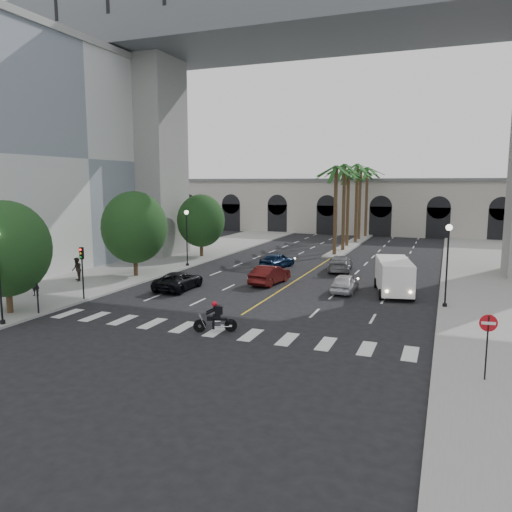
{
  "coord_description": "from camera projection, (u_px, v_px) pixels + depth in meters",
  "views": [
    {
      "loc": [
        11.32,
        -24.89,
        7.9
      ],
      "look_at": [
        -0.61,
        6.0,
        3.01
      ],
      "focal_mm": 35.0,
      "sensor_mm": 36.0,
      "label": 1
    }
  ],
  "objects": [
    {
      "name": "building_left",
      "position": [
        20.0,
        157.0,
        47.34
      ],
      "size": [
        16.5,
        32.5,
        20.6
      ],
      "color": "silver",
      "rests_on": "ground"
    },
    {
      "name": "street_tree_near",
      "position": [
        6.0,
        249.0,
        29.43
      ],
      "size": [
        5.2,
        5.2,
        6.89
      ],
      "color": "#382616",
      "rests_on": "ground"
    },
    {
      "name": "median",
      "position": [
        351.0,
        245.0,
        63.21
      ],
      "size": [
        2.0,
        24.0,
        0.2
      ],
      "primitive_type": "cube",
      "color": "gray",
      "rests_on": "ground"
    },
    {
      "name": "palm_e",
      "position": [
        361.0,
        173.0,
        67.45
      ],
      "size": [
        3.2,
        3.2,
        10.4
      ],
      "color": "#47331E",
      "rests_on": "ground"
    },
    {
      "name": "palm_f",
      "position": [
        367.0,
        171.0,
        71.0
      ],
      "size": [
        3.2,
        3.2,
        10.7
      ],
      "color": "#47331E",
      "rests_on": "ground"
    },
    {
      "name": "car_a",
      "position": [
        345.0,
        283.0,
        36.17
      ],
      "size": [
        1.63,
        3.99,
        1.36
      ],
      "primitive_type": "imported",
      "rotation": [
        0.0,
        0.0,
        3.15
      ],
      "color": "silver",
      "rests_on": "ground"
    },
    {
      "name": "sidewalk_right",
      "position": [
        498.0,
        290.0,
        36.64
      ],
      "size": [
        8.0,
        100.0,
        0.15
      ],
      "primitive_type": "cube",
      "color": "gray",
      "rests_on": "ground"
    },
    {
      "name": "traffic_signal_far",
      "position": [
        82.0,
        264.0,
        33.2
      ],
      "size": [
        0.25,
        0.18,
        3.65
      ],
      "color": "black",
      "rests_on": "ground"
    },
    {
      "name": "street_tree_far",
      "position": [
        201.0,
        221.0,
        52.52
      ],
      "size": [
        5.04,
        5.04,
        6.68
      ],
      "color": "#382616",
      "rests_on": "ground"
    },
    {
      "name": "car_b",
      "position": [
        270.0,
        275.0,
        39.06
      ],
      "size": [
        2.13,
        4.67,
        1.49
      ],
      "primitive_type": "imported",
      "rotation": [
        0.0,
        0.0,
        3.02
      ],
      "color": "#460E0E",
      "rests_on": "ground"
    },
    {
      "name": "palm_c",
      "position": [
        349.0,
        174.0,
        60.15
      ],
      "size": [
        3.2,
        3.2,
        10.1
      ],
      "color": "#47331E",
      "rests_on": "ground"
    },
    {
      "name": "motorcycle_rider",
      "position": [
        216.0,
        318.0,
        26.51
      ],
      "size": [
        2.19,
        1.04,
        1.68
      ],
      "rotation": [
        0.0,
        0.0,
        0.41
      ],
      "color": "black",
      "rests_on": "ground"
    },
    {
      "name": "ground",
      "position": [
        228.0,
        324.0,
        28.16
      ],
      "size": [
        140.0,
        140.0,
        0.0
      ],
      "primitive_type": "plane",
      "color": "black",
      "rests_on": "ground"
    },
    {
      "name": "lamp_post_left_far",
      "position": [
        187.0,
        233.0,
        46.51
      ],
      "size": [
        0.4,
        0.4,
        5.35
      ],
      "color": "black",
      "rests_on": "ground"
    },
    {
      "name": "palm_d",
      "position": [
        357.0,
        169.0,
        63.61
      ],
      "size": [
        3.2,
        3.2,
        10.9
      ],
      "color": "#47331E",
      "rests_on": "ground"
    },
    {
      "name": "pedestrian_a",
      "position": [
        36.0,
        284.0,
        34.31
      ],
      "size": [
        0.66,
        0.48,
        1.68
      ],
      "primitive_type": "imported",
      "rotation": [
        0.0,
        0.0,
        0.14
      ],
      "color": "black",
      "rests_on": "sidewalk_left"
    },
    {
      "name": "cargo_van",
      "position": [
        394.0,
        275.0,
        35.41
      ],
      "size": [
        3.32,
        6.1,
        2.46
      ],
      "rotation": [
        0.0,
        0.0,
        0.21
      ],
      "color": "white",
      "rests_on": "ground"
    },
    {
      "name": "do_not_enter_sign",
      "position": [
        488.0,
        334.0,
        19.53
      ],
      "size": [
        0.69,
        0.13,
        2.81
      ],
      "rotation": [
        0.0,
        0.0,
        0.14
      ],
      "color": "black",
      "rests_on": "ground"
    },
    {
      "name": "bridge",
      "position": [
        362.0,
        63.0,
        44.53
      ],
      "size": [
        75.0,
        13.0,
        26.0
      ],
      "color": "gray",
      "rests_on": "ground"
    },
    {
      "name": "pier_building",
      "position": [
        372.0,
        206.0,
        78.29
      ],
      "size": [
        71.0,
        10.5,
        8.5
      ],
      "color": "beige",
      "rests_on": "ground"
    },
    {
      "name": "palm_a",
      "position": [
        336.0,
        171.0,
        52.67
      ],
      "size": [
        3.2,
        3.2,
        10.3
      ],
      "color": "#47331E",
      "rests_on": "ground"
    },
    {
      "name": "sidewalk_left",
      "position": [
        149.0,
        266.0,
        47.33
      ],
      "size": [
        8.0,
        100.0,
        0.15
      ],
      "primitive_type": "cube",
      "color": "gray",
      "rests_on": "ground"
    },
    {
      "name": "car_d",
      "position": [
        340.0,
        263.0,
        44.73
      ],
      "size": [
        2.51,
        5.04,
        1.41
      ],
      "primitive_type": "imported",
      "rotation": [
        0.0,
        0.0,
        3.26
      ],
      "color": "slate",
      "rests_on": "ground"
    },
    {
      "name": "pedestrian_b",
      "position": [
        77.0,
        269.0,
        39.46
      ],
      "size": [
        1.15,
        1.14,
        1.88
      ],
      "primitive_type": "imported",
      "rotation": [
        0.0,
        0.0,
        -0.75
      ],
      "color": "black",
      "rests_on": "sidewalk_left"
    },
    {
      "name": "car_e",
      "position": [
        277.0,
        260.0,
        46.63
      ],
      "size": [
        2.65,
        4.44,
        1.41
      ],
      "primitive_type": "imported",
      "rotation": [
        0.0,
        0.0,
        2.89
      ],
      "color": "#0D1F3E",
      "rests_on": "ground"
    },
    {
      "name": "street_tree_mid",
      "position": [
        134.0,
        227.0,
        41.4
      ],
      "size": [
        5.44,
        5.44,
        7.21
      ],
      "color": "#382616",
      "rests_on": "ground"
    },
    {
      "name": "palm_b",
      "position": [
        345.0,
        169.0,
        56.28
      ],
      "size": [
        3.2,
        3.2,
        10.6
      ],
      "color": "#47331E",
      "rests_on": "ground"
    },
    {
      "name": "lamp_post_right",
      "position": [
        447.0,
        258.0,
        31.01
      ],
      "size": [
        0.4,
        0.4,
        5.35
      ],
      "color": "black",
      "rests_on": "ground"
    },
    {
      "name": "car_c",
      "position": [
        179.0,
        281.0,
        37.06
      ],
      "size": [
        2.32,
        4.85,
        1.33
      ],
      "primitive_type": "imported",
      "rotation": [
        0.0,
        0.0,
        3.16
      ],
      "color": "black",
      "rests_on": "ground"
    },
    {
      "name": "traffic_signal_near",
      "position": [
        36.0,
        274.0,
        29.51
      ],
      "size": [
        0.25,
        0.18,
        3.65
      ],
      "color": "black",
      "rests_on": "ground"
    }
  ]
}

